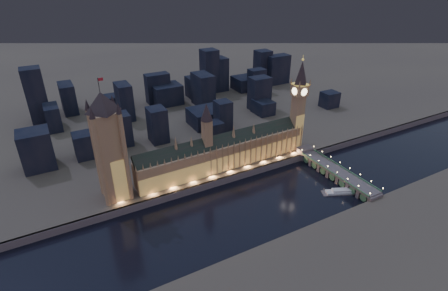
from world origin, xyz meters
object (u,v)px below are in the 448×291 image
palace_of_westminster (223,152)px  westminster_bridge (333,171)px  victoria_tower (109,142)px  elizabeth_tower (299,98)px  river_boat (343,192)px

palace_of_westminster → westminster_bridge: size_ratio=1.79×
victoria_tower → elizabeth_tower: (218.00, 0.00, 4.46)m
palace_of_westminster → westminster_bridge: 123.64m
elizabeth_tower → westminster_bridge: (2.81, -65.37, -65.12)m
victoria_tower → westminster_bridge: victoria_tower is taller
palace_of_westminster → westminster_bridge: (103.07, -65.18, -20.39)m
river_boat → palace_of_westminster: bearing=133.5°
elizabeth_tower → river_boat: bearing=-96.5°
westminster_bridge → palace_of_westminster: bearing=147.7°
victoria_tower → river_boat: victoria_tower is taller
westminster_bridge → victoria_tower: bearing=163.5°
river_boat → westminster_bridge: bearing=65.0°
palace_of_westminster → victoria_tower: bearing=179.9°
elizabeth_tower → river_boat: 117.78m
victoria_tower → river_boat: size_ratio=2.69×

